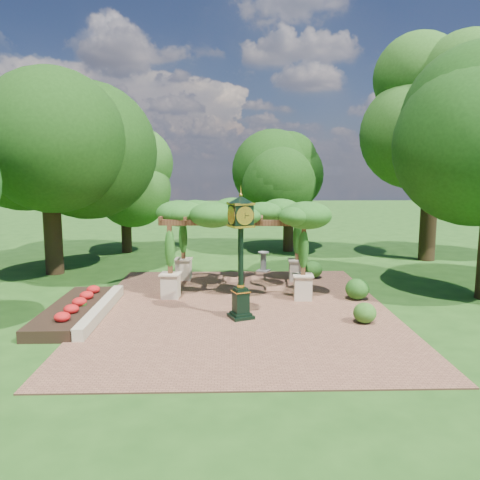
{
  "coord_description": "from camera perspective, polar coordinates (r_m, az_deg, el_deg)",
  "views": [
    {
      "loc": [
        -0.46,
        -14.41,
        4.71
      ],
      "look_at": [
        0.0,
        2.5,
        2.2
      ],
      "focal_mm": 35.0,
      "sensor_mm": 36.0,
      "label": 1
    }
  ],
  "objects": [
    {
      "name": "tree_east_far",
      "position": [
        26.63,
        22.68,
        14.59
      ],
      "size": [
        5.26,
        5.26,
        11.45
      ],
      "color": "#322313",
      "rests_on": "ground"
    },
    {
      "name": "shrub_front",
      "position": [
        15.12,
        14.97,
        -8.58
      ],
      "size": [
        0.83,
        0.83,
        0.64
      ],
      "primitive_type": "ellipsoid",
      "rotation": [
        0.0,
        0.0,
        -0.2
      ],
      "color": "#2D5F1B",
      "rests_on": "brick_plaza"
    },
    {
      "name": "tree_west_near",
      "position": [
        22.96,
        -22.58,
        13.82
      ],
      "size": [
        5.72,
        5.72,
        10.35
      ],
      "color": "#372616",
      "rests_on": "ground"
    },
    {
      "name": "flower_bed",
      "position": [
        16.38,
        -19.62,
        -8.12
      ],
      "size": [
        1.5,
        5.0,
        0.36
      ],
      "primitive_type": "cube",
      "color": "red",
      "rests_on": "ground"
    },
    {
      "name": "shrub_mid",
      "position": [
        17.73,
        14.1,
        -5.8
      ],
      "size": [
        1.03,
        1.03,
        0.77
      ],
      "primitive_type": "ellipsoid",
      "rotation": [
        0.0,
        0.0,
        -0.22
      ],
      "color": "#205317",
      "rests_on": "brick_plaza"
    },
    {
      "name": "shrub_back",
      "position": [
        20.82,
        8.89,
        -3.59
      ],
      "size": [
        1.01,
        1.01,
        0.74
      ],
      "primitive_type": "ellipsoid",
      "rotation": [
        0.0,
        0.0,
        -0.27
      ],
      "color": "#2C691E",
      "rests_on": "brick_plaza"
    },
    {
      "name": "tree_north",
      "position": [
        27.41,
        6.01,
        7.67
      ],
      "size": [
        4.32,
        4.32,
        6.34
      ],
      "color": "#322214",
      "rests_on": "ground"
    },
    {
      "name": "tree_west_far",
      "position": [
        27.71,
        -13.91,
        7.53
      ],
      "size": [
        3.97,
        3.97,
        6.39
      ],
      "color": "#302212",
      "rests_on": "ground"
    },
    {
      "name": "brick_plaza",
      "position": [
        16.11,
        0.15,
        -8.48
      ],
      "size": [
        10.0,
        12.0,
        0.04
      ],
      "primitive_type": "cube",
      "color": "brown",
      "rests_on": "ground"
    },
    {
      "name": "border_wall",
      "position": [
        16.12,
        -16.55,
        -8.17
      ],
      "size": [
        0.35,
        5.0,
        0.4
      ],
      "primitive_type": "cube",
      "color": "#C6B793",
      "rests_on": "ground"
    },
    {
      "name": "ground",
      "position": [
        15.17,
        0.26,
        -9.65
      ],
      "size": [
        120.0,
        120.0,
        0.0
      ],
      "primitive_type": "plane",
      "color": "#1E4714",
      "rests_on": "ground"
    },
    {
      "name": "pergola",
      "position": [
        18.32,
        -0.22,
        2.84
      ],
      "size": [
        5.9,
        3.95,
        3.56
      ],
      "rotation": [
        0.0,
        0.0,
        -0.07
      ],
      "color": "beige",
      "rests_on": "brick_plaza"
    },
    {
      "name": "pedestal_clock",
      "position": [
        14.65,
        0.1,
        -0.67
      ],
      "size": [
        1.02,
        1.02,
        3.99
      ],
      "rotation": [
        0.0,
        0.0,
        0.38
      ],
      "color": "black",
      "rests_on": "brick_plaza"
    },
    {
      "name": "sundial",
      "position": [
        21.94,
        2.87,
        -2.84
      ],
      "size": [
        0.7,
        0.7,
        0.96
      ],
      "rotation": [
        0.0,
        0.0,
        -0.4
      ],
      "color": "gray",
      "rests_on": "ground"
    }
  ]
}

